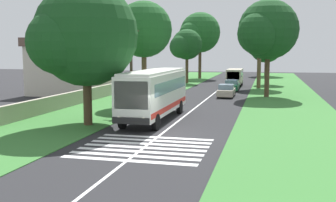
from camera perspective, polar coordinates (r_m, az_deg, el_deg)
ground at (r=25.73m, az=-0.87°, el=-4.59°), size 160.00×160.00×0.00m
grass_verge_left at (r=42.31m, az=-6.51°, el=-0.05°), size 120.00×8.00×0.04m
grass_verge_right at (r=39.77m, az=16.26°, el=-0.73°), size 120.00×8.00×0.04m
centre_line at (r=40.23m, az=4.51°, el=-0.41°), size 110.00×0.16×0.01m
coach_bus at (r=30.54m, az=-1.84°, el=1.31°), size 11.16×2.62×3.73m
zebra_crossing at (r=22.14m, az=-3.37°, el=-6.49°), size 5.85×6.80×0.01m
trailing_car_0 at (r=46.82m, az=8.14°, el=1.39°), size 4.30×1.78×1.43m
trailing_car_1 at (r=54.22m, az=8.89°, el=2.13°), size 4.30×1.78×1.43m
trailing_minibus_0 at (r=61.35m, az=9.29°, el=3.50°), size 6.00×2.14×2.53m
roadside_tree_left_0 at (r=28.90m, az=-11.50°, el=8.68°), size 8.35×7.07×9.77m
roadside_tree_left_1 at (r=39.72m, az=-3.41°, el=9.68°), size 6.49×5.36×9.86m
roadside_tree_left_2 at (r=65.95m, az=2.49°, el=7.75°), size 5.97×4.97×8.62m
roadside_tree_left_3 at (r=77.93m, az=4.32°, el=9.37°), size 8.84×7.54×12.39m
roadside_tree_right_0 at (r=67.14m, az=13.80°, el=9.14°), size 5.17×4.44×10.26m
roadside_tree_right_1 at (r=58.55m, az=12.57°, el=9.41°), size 6.70×5.78×10.84m
roadside_tree_right_2 at (r=47.40m, az=13.57°, el=9.38°), size 8.45×6.66×10.83m
roadside_tree_right_3 at (r=86.80m, az=13.42°, el=7.38°), size 7.76×6.84×9.61m
utility_pole at (r=34.89m, az=-5.15°, el=4.84°), size 0.24×1.40×7.40m
roadside_wall at (r=48.09m, az=-8.27°, el=1.56°), size 70.00×0.40×1.29m
roadside_building at (r=51.50m, az=-12.85°, el=4.84°), size 9.95×8.81×6.68m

